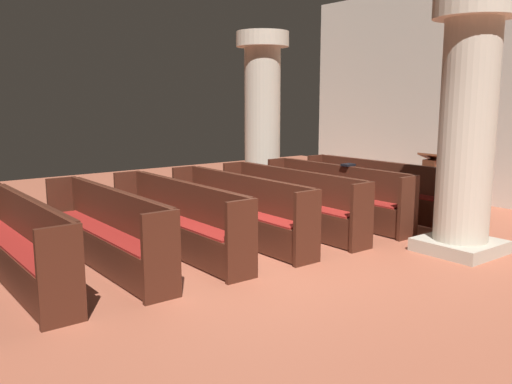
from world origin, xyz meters
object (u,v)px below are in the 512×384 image
at_px(pew_row_0, 375,187).
at_px(pew_row_4, 177,216).
at_px(pew_row_6, 19,240).
at_px(pillar_far_side, 262,114).
at_px(lectern, 431,185).
at_px(pillar_aisle_side, 468,123).
at_px(pew_row_1, 335,193).
at_px(pew_row_5, 105,227).
at_px(kneeler_box_red, 451,231).
at_px(pew_row_2, 290,199).
at_px(hymn_book, 348,165).
at_px(pew_row_3, 238,207).

relative_size(pew_row_0, pew_row_4, 1.00).
bearing_deg(pew_row_6, pillar_far_side, 113.44).
height_order(pew_row_0, lectern, lectern).
distance_m(pew_row_4, pillar_aisle_side, 4.17).
xyz_separation_m(pew_row_1, pew_row_5, (0.00, -4.20, 0.00)).
distance_m(pew_row_0, kneeler_box_red, 2.01).
distance_m(pew_row_6, lectern, 7.62).
relative_size(pew_row_2, pillar_aisle_side, 0.91).
relative_size(hymn_book, kneeler_box_red, 0.55).
xyz_separation_m(pew_row_0, pew_row_4, (0.00, -4.20, 0.00)).
bearing_deg(pew_row_3, pew_row_0, 90.00).
xyz_separation_m(pew_row_1, hymn_book, (0.11, 0.19, 0.48)).
height_order(pew_row_2, lectern, lectern).
xyz_separation_m(lectern, hymn_book, (-0.21, -2.18, 0.54)).
height_order(pew_row_2, hymn_book, hymn_book).
height_order(pillar_aisle_side, lectern, pillar_aisle_side).
relative_size(pew_row_1, pew_row_4, 1.00).
bearing_deg(lectern, pillar_aisle_side, -48.46).
distance_m(pew_row_1, pew_row_3, 2.10).
bearing_deg(pew_row_5, pillar_aisle_side, 59.67).
bearing_deg(pew_row_3, pillar_far_side, 135.30).
bearing_deg(pillar_aisle_side, pew_row_1, 179.35).
bearing_deg(pew_row_5, pew_row_4, 90.00).
relative_size(pew_row_1, lectern, 2.91).
height_order(pillar_far_side, lectern, pillar_far_side).
height_order(pew_row_6, kneeler_box_red, pew_row_6).
bearing_deg(pillar_far_side, pew_row_6, -66.56).
xyz_separation_m(pillar_far_side, hymn_book, (2.50, -0.08, -0.81)).
relative_size(pew_row_4, pew_row_6, 1.00).
xyz_separation_m(pew_row_3, kneeler_box_red, (1.91, 2.68, -0.40)).
bearing_deg(pew_row_6, pew_row_3, 90.00).
bearing_deg(pew_row_1, pew_row_0, 90.00).
height_order(pew_row_0, pillar_far_side, pillar_far_side).
bearing_deg(pew_row_2, lectern, 84.69).
relative_size(pew_row_0, pillar_far_side, 0.91).
bearing_deg(pillar_aisle_side, pew_row_3, -139.67).
distance_m(pew_row_1, pillar_far_side, 2.73).
relative_size(pew_row_2, pew_row_3, 1.00).
height_order(pew_row_1, pillar_aisle_side, pillar_aisle_side).
distance_m(pew_row_1, pew_row_4, 3.15).
distance_m(pew_row_0, pew_row_6, 6.29).
height_order(pew_row_5, lectern, lectern).
bearing_deg(pew_row_1, pew_row_5, -90.00).
xyz_separation_m(pew_row_6, pillar_far_side, (-2.39, 5.51, 1.30)).
bearing_deg(pew_row_2, pew_row_3, -90.00).
bearing_deg(pew_row_1, pew_row_4, -90.00).
bearing_deg(pew_row_1, pew_row_6, -90.00).
height_order(pew_row_1, pew_row_6, same).
distance_m(pillar_aisle_side, kneeler_box_red, 1.88).
bearing_deg(pillar_aisle_side, pew_row_5, -120.33).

